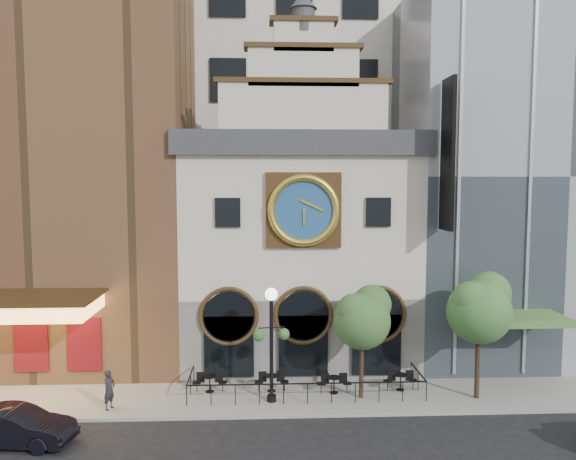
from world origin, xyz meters
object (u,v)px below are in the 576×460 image
at_px(bistro_0, 210,382).
at_px(bistro_2, 334,383).
at_px(bistro_1, 272,381).
at_px(car_left, 16,427).
at_px(lamppost, 271,332).
at_px(tree_right, 480,307).
at_px(tree_left, 363,316).
at_px(bistro_3, 400,380).
at_px(pedestrian, 109,390).

distance_m(bistro_0, bistro_2, 5.77).
xyz_separation_m(bistro_0, bistro_1, (2.88, -0.04, 0.00)).
bearing_deg(car_left, lamppost, -62.76).
xyz_separation_m(bistro_0, car_left, (-6.84, -4.68, 0.10)).
xyz_separation_m(lamppost, tree_right, (9.33, 0.00, 1.03)).
bearing_deg(lamppost, tree_left, -6.21).
relative_size(bistro_1, bistro_3, 1.00).
bearing_deg(tree_right, bistro_2, 172.63).
xyz_separation_m(bistro_2, lamppost, (-2.90, -0.83, 2.70)).
height_order(pedestrian, lamppost, lamppost).
bearing_deg(pedestrian, bistro_2, -58.27).
relative_size(car_left, lamppost, 0.85).
bearing_deg(bistro_2, bistro_1, 172.81).
height_order(pedestrian, tree_left, tree_left).
xyz_separation_m(bistro_1, bistro_2, (2.88, -0.36, 0.00)).
distance_m(lamppost, tree_left, 4.16).
bearing_deg(bistro_0, tree_right, -5.81).
bearing_deg(bistro_0, car_left, -145.62).
height_order(bistro_2, tree_right, tree_right).
bearing_deg(bistro_3, car_left, -164.11).
relative_size(bistro_2, car_left, 0.36).
bearing_deg(bistro_1, car_left, -154.50).
height_order(bistro_2, lamppost, lamppost).
xyz_separation_m(bistro_2, car_left, (-12.59, -4.27, 0.10)).
distance_m(bistro_0, bistro_3, 8.92).
relative_size(bistro_3, pedestrian, 0.92).
height_order(tree_left, tree_right, tree_right).
xyz_separation_m(bistro_3, tree_left, (-1.95, -0.78, 3.29)).
relative_size(bistro_2, lamppost, 0.31).
bearing_deg(lamppost, bistro_1, 79.03).
bearing_deg(bistro_2, car_left, -161.28).
distance_m(bistro_1, tree_left, 5.33).
relative_size(bistro_0, tree_left, 0.31).
distance_m(bistro_1, pedestrian, 7.22).
bearing_deg(bistro_2, tree_right, -7.37).
relative_size(bistro_1, pedestrian, 0.92).
xyz_separation_m(bistro_1, pedestrian, (-7.00, -1.75, 0.40)).
bearing_deg(car_left, bistro_1, -56.77).
bearing_deg(lamppost, bistro_2, 6.10).
bearing_deg(bistro_0, bistro_3, -1.24).
distance_m(pedestrian, lamppost, 7.37).
bearing_deg(bistro_0, pedestrian, -156.52).
height_order(bistro_3, car_left, car_left).
bearing_deg(car_left, tree_left, -67.26).
xyz_separation_m(bistro_2, bistro_3, (3.16, 0.22, 0.00)).
xyz_separation_m(car_left, pedestrian, (2.71, 2.89, 0.29)).
distance_m(bistro_2, bistro_3, 3.17).
bearing_deg(car_left, bistro_0, -47.89).
distance_m(bistro_2, lamppost, 4.06).
height_order(bistro_1, bistro_3, same).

